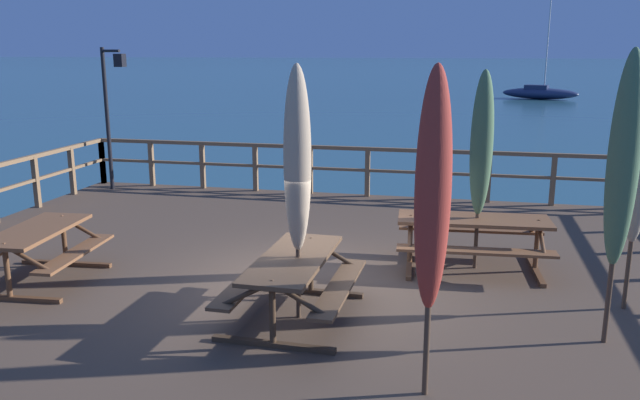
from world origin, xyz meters
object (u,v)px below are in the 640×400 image
object	(u,v)px
picnic_table_mid_centre	(293,274)
patio_umbrella_tall_mid_left	(433,193)
picnic_table_front_right	(37,244)
sailboat_distant	(540,93)
patio_umbrella_short_back	(297,161)
lamp_post_hooked	(112,97)
picnic_table_front_left	(473,231)
patio_umbrella_short_mid	(624,162)
patio_umbrella_tall_back_left	(482,145)

from	to	relation	value
picnic_table_mid_centre	patio_umbrella_tall_mid_left	bearing A→B (deg)	-40.81
picnic_table_front_right	sailboat_distant	world-z (taller)	sailboat_distant
picnic_table_mid_centre	patio_umbrella_tall_mid_left	xyz separation A→B (m)	(1.65, -1.43, 1.38)
sailboat_distant	picnic_table_mid_centre	bearing A→B (deg)	-99.14
patio_umbrella_short_back	lamp_post_hooked	world-z (taller)	lamp_post_hooked
picnic_table_mid_centre	lamp_post_hooked	xyz separation A→B (m)	(-5.80, 6.07, 1.55)
picnic_table_front_right	picnic_table_front_left	bearing A→B (deg)	18.00
picnic_table_front_right	picnic_table_front_left	size ratio (longest dim) A/B	0.82
picnic_table_front_left	patio_umbrella_short_mid	size ratio (longest dim) A/B	0.71
sailboat_distant	picnic_table_front_right	bearing A→B (deg)	-103.52
picnic_table_front_right	patio_umbrella_tall_back_left	xyz separation A→B (m)	(5.91, 1.92, 1.28)
patio_umbrella_tall_back_left	lamp_post_hooked	distance (m)	8.79
patio_umbrella_tall_back_left	patio_umbrella_tall_mid_left	size ratio (longest dim) A/B	0.95
sailboat_distant	patio_umbrella_short_mid	bearing A→B (deg)	-95.06
picnic_table_front_left	patio_umbrella_tall_back_left	distance (m)	1.27
patio_umbrella_tall_mid_left	patio_umbrella_short_mid	size ratio (longest dim) A/B	0.96
patio_umbrella_short_back	picnic_table_mid_centre	bearing A→B (deg)	-160.59
patio_umbrella_short_back	patio_umbrella_tall_mid_left	bearing A→B (deg)	-42.16
picnic_table_mid_centre	lamp_post_hooked	distance (m)	8.54
patio_umbrella_short_back	lamp_post_hooked	bearing A→B (deg)	134.06
picnic_table_front_right	patio_umbrella_tall_back_left	size ratio (longest dim) A/B	0.64
patio_umbrella_short_mid	patio_umbrella_tall_mid_left	bearing A→B (deg)	-140.45
lamp_post_hooked	patio_umbrella_tall_back_left	bearing A→B (deg)	-25.20
picnic_table_front_left	patio_umbrella_short_mid	distance (m)	3.00
sailboat_distant	picnic_table_front_left	bearing A→B (deg)	-97.04
patio_umbrella_tall_mid_left	picnic_table_mid_centre	bearing A→B (deg)	139.19
picnic_table_front_right	lamp_post_hooked	size ratio (longest dim) A/B	0.58
picnic_table_front_left	patio_umbrella_short_back	distance (m)	3.35
patio_umbrella_tall_mid_left	lamp_post_hooked	distance (m)	10.58
patio_umbrella_short_back	patio_umbrella_short_mid	world-z (taller)	patio_umbrella_short_mid
patio_umbrella_tall_mid_left	lamp_post_hooked	xyz separation A→B (m)	(-7.46, 7.50, 0.18)
patio_umbrella_tall_back_left	sailboat_distant	xyz separation A→B (m)	(5.66, 46.16, -2.13)
picnic_table_front_left	patio_umbrella_short_mid	bearing A→B (deg)	-57.18
patio_umbrella_short_mid	sailboat_distant	world-z (taller)	sailboat_distant
patio_umbrella_short_back	patio_umbrella_tall_mid_left	distance (m)	2.15
picnic_table_mid_centre	sailboat_distant	world-z (taller)	sailboat_distant
picnic_table_front_right	patio_umbrella_short_back	bearing A→B (deg)	-5.85
patio_umbrella_tall_back_left	patio_umbrella_short_back	size ratio (longest dim) A/B	0.96
sailboat_distant	patio_umbrella_short_back	bearing A→B (deg)	-99.08
patio_umbrella_tall_mid_left	sailboat_distant	xyz separation A→B (m)	(6.15, 49.92, -2.23)
patio_umbrella_short_mid	sailboat_distant	distance (m)	48.62
picnic_table_front_right	picnic_table_mid_centre	world-z (taller)	same
picnic_table_mid_centre	patio_umbrella_tall_back_left	distance (m)	3.42
picnic_table_mid_centre	patio_umbrella_short_mid	world-z (taller)	patio_umbrella_short_mid
picnic_table_front_right	patio_umbrella_short_mid	bearing A→B (deg)	-2.34
patio_umbrella_tall_mid_left	lamp_post_hooked	size ratio (longest dim) A/B	0.95
picnic_table_front_left	patio_umbrella_short_back	world-z (taller)	patio_umbrella_short_back
patio_umbrella_short_mid	patio_umbrella_short_back	bearing A→B (deg)	-178.45
patio_umbrella_tall_mid_left	patio_umbrella_short_mid	bearing A→B (deg)	39.55
picnic_table_front_right	lamp_post_hooked	xyz separation A→B (m)	(-2.04, 5.66, 1.56)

